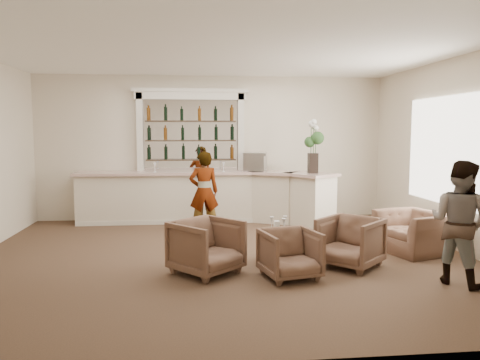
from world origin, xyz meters
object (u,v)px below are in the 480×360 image
armchair_right (350,242)px  bar_counter (207,197)px  armchair_left (207,247)px  armchair_center (290,254)px  sommelier (204,192)px  espresso_machine (255,162)px  cocktail_table (279,246)px  guest (460,222)px  armchair_far (413,232)px  flower_vase (313,143)px

armchair_right → bar_counter: bearing=164.8°
armchair_left → bar_counter: bearing=45.5°
armchair_left → armchair_center: size_ratio=1.15×
sommelier → espresso_machine: size_ratio=3.48×
cocktail_table → armchair_left: size_ratio=0.75×
guest → espresso_machine: bearing=-9.0°
cocktail_table → espresso_machine: espresso_machine is taller
bar_counter → armchair_right: bar_counter is taller
bar_counter → armchair_right: bearing=-61.6°
cocktail_table → armchair_far: armchair_far is taller
armchair_center → espresso_machine: bearing=75.7°
armchair_left → armchair_center: 1.19m
sommelier → espresso_machine: sommelier is taller
sommelier → armchair_far: (3.46, -2.03, -0.47)m
armchair_left → armchair_center: (1.14, -0.33, -0.05)m
armchair_left → armchair_far: size_ratio=0.82×
bar_counter → armchair_center: 4.28m
guest → armchair_far: 1.68m
armchair_center → armchair_right: size_ratio=0.90×
bar_counter → sommelier: bearing=-95.3°
espresso_machine → armchair_left: bearing=-87.8°
sommelier → armchair_left: sommelier is taller
cocktail_table → armchair_center: (-0.01, -0.82, 0.09)m
guest → flower_vase: (-0.94, 4.00, 0.95)m
armchair_center → armchair_right: armchair_right is taller
bar_counter → armchair_far: 4.53m
cocktail_table → bar_counter: bearing=106.9°
armchair_center → flower_vase: (1.25, 3.54, 1.44)m
sommelier → armchair_center: sommelier is taller
armchair_far → armchair_left: bearing=-94.7°
armchair_far → sommelier: bearing=-138.2°
guest → flower_vase: flower_vase is taller
guest → armchair_far: bearing=-39.4°
bar_counter → sommelier: 1.02m
armchair_center → armchair_right: bearing=10.1°
cocktail_table → armchair_left: armchair_left is taller
cocktail_table → armchair_far: bearing=7.8°
bar_counter → armchair_right: size_ratio=6.89×
sommelier → guest: size_ratio=0.99×
bar_counter → espresso_machine: (1.10, 0.03, 0.77)m
guest → armchair_left: bearing=43.4°
sommelier → armchair_center: 3.39m
armchair_far → espresso_machine: 3.93m
armchair_center → armchair_far: bearing=12.7°
armchair_far → cocktail_table: bearing=-99.9°
armchair_far → espresso_machine: bearing=-161.1°
armchair_left → flower_vase: flower_vase is taller
guest → armchair_right: size_ratio=2.00×
armchair_right → armchair_left: bearing=-130.8°
armchair_left → armchair_right: bearing=-39.7°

